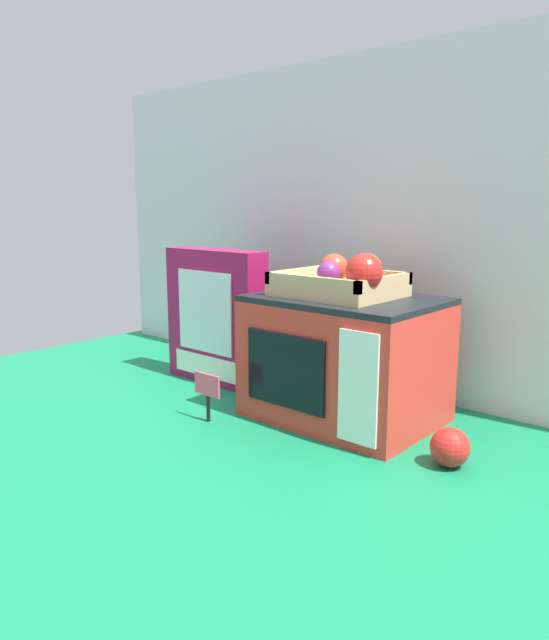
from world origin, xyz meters
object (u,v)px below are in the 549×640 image
object	(u,v)px
food_groups_crate	(344,281)
cookie_set_box	(216,317)
toy_microwave	(344,358)
loose_toy_apple	(450,447)
price_sign	(207,390)

from	to	relation	value
food_groups_crate	cookie_set_box	distance (m)	0.40
toy_microwave	food_groups_crate	bearing A→B (deg)	-111.04
toy_microwave	loose_toy_apple	bearing A→B (deg)	-15.68
cookie_set_box	price_sign	distance (m)	0.30
food_groups_crate	loose_toy_apple	xyz separation A→B (m)	(0.27, -0.07, -0.25)
price_sign	loose_toy_apple	world-z (taller)	price_sign
food_groups_crate	price_sign	distance (m)	0.35
price_sign	loose_toy_apple	xyz separation A→B (m)	(0.46, 0.13, -0.03)
toy_microwave	cookie_set_box	xyz separation A→B (m)	(-0.39, 0.00, 0.04)
food_groups_crate	price_sign	xyz separation A→B (m)	(-0.19, -0.20, -0.22)
price_sign	food_groups_crate	bearing A→B (deg)	46.05
cookie_set_box	price_sign	size ratio (longest dim) A/B	3.27
loose_toy_apple	price_sign	bearing A→B (deg)	-164.73
cookie_set_box	price_sign	bearing A→B (deg)	-46.77
cookie_set_box	loose_toy_apple	size ratio (longest dim) A/B	4.87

